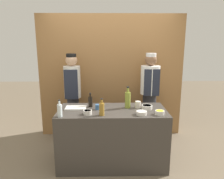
{
  "coord_description": "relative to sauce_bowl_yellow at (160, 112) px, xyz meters",
  "views": [
    {
      "loc": [
        -0.06,
        -3.15,
        1.92
      ],
      "look_at": [
        0.0,
        0.15,
        1.16
      ],
      "focal_mm": 35.0,
      "sensor_mm": 36.0,
      "label": 1
    }
  ],
  "objects": [
    {
      "name": "cabinet_wall",
      "position": [
        -0.67,
        1.42,
        0.28
      ],
      "size": [
        2.83,
        0.18,
        2.4
      ],
      "color": "olive",
      "rests_on": "ground_plane"
    },
    {
      "name": "sauce_bowl_brown",
      "position": [
        -1.02,
        0.03,
        0.0
      ],
      "size": [
        0.12,
        0.12,
        0.06
      ],
      "color": "silver",
      "rests_on": "counter"
    },
    {
      "name": "counter",
      "position": [
        -0.67,
        0.23,
        -0.47
      ],
      "size": [
        1.63,
        0.74,
        0.88
      ],
      "color": "#3D3833",
      "rests_on": "ground_plane"
    },
    {
      "name": "chef_right",
      "position": [
        0.05,
        1.03,
        0.0
      ],
      "size": [
        0.35,
        0.35,
        1.68
      ],
      "color": "#28282D",
      "rests_on": "ground_plane"
    },
    {
      "name": "sauce_bowl_yellow",
      "position": [
        0.0,
        0.0,
        0.0
      ],
      "size": [
        0.13,
        0.13,
        0.06
      ],
      "color": "silver",
      "rests_on": "counter"
    },
    {
      "name": "cutting_board",
      "position": [
        -1.23,
        0.3,
        -0.02
      ],
      "size": [
        0.31,
        0.2,
        0.02
      ],
      "color": "white",
      "rests_on": "counter"
    },
    {
      "name": "chef_left",
      "position": [
        -1.39,
        1.03,
        0.01
      ],
      "size": [
        0.3,
        0.3,
        1.68
      ],
      "color": "#28282D",
      "rests_on": "ground_plane"
    },
    {
      "name": "sauce_bowl_orange",
      "position": [
        -0.14,
        0.26,
        0.0
      ],
      "size": [
        0.16,
        0.16,
        0.06
      ],
      "color": "silver",
      "rests_on": "counter"
    },
    {
      "name": "bottle_soy",
      "position": [
        -1.01,
        0.39,
        0.06
      ],
      "size": [
        0.07,
        0.07,
        0.23
      ],
      "color": "black",
      "rests_on": "counter"
    },
    {
      "name": "bottle_clear",
      "position": [
        -1.39,
        -0.06,
        0.06
      ],
      "size": [
        0.07,
        0.07,
        0.24
      ],
      "color": "silver",
      "rests_on": "counter"
    },
    {
      "name": "cup_cream",
      "position": [
        -0.27,
        0.32,
        0.02
      ],
      "size": [
        0.09,
        0.09,
        0.1
      ],
      "color": "silver",
      "rests_on": "counter"
    },
    {
      "name": "cup_blue",
      "position": [
        -0.89,
        0.26,
        0.01
      ],
      "size": [
        0.07,
        0.07,
        0.08
      ],
      "color": "#386093",
      "rests_on": "counter"
    },
    {
      "name": "sauce_bowl_purple",
      "position": [
        -0.26,
        -0.01,
        -0.0
      ],
      "size": [
        0.15,
        0.15,
        0.05
      ],
      "color": "silver",
      "rests_on": "counter"
    },
    {
      "name": "ground_plane",
      "position": [
        -0.67,
        0.23,
        -0.92
      ],
      "size": [
        14.0,
        14.0,
        0.0
      ],
      "primitive_type": "plane",
      "color": "#756651"
    },
    {
      "name": "bottle_oil",
      "position": [
        -0.43,
        0.33,
        0.1
      ],
      "size": [
        0.09,
        0.09,
        0.34
      ],
      "color": "olive",
      "rests_on": "counter"
    },
    {
      "name": "bottle_vinegar",
      "position": [
        -0.82,
        -0.02,
        0.06
      ],
      "size": [
        0.07,
        0.07,
        0.25
      ],
      "color": "olive",
      "rests_on": "counter"
    }
  ]
}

